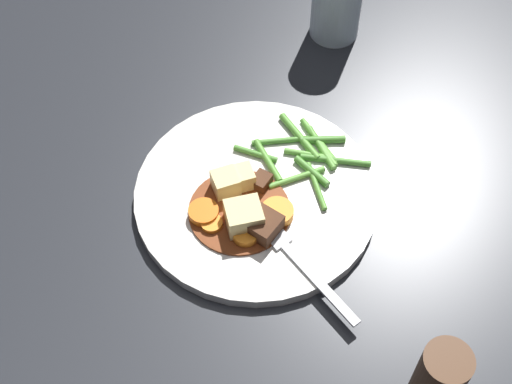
% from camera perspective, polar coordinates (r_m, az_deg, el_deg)
% --- Properties ---
extents(ground_plane, '(3.00, 3.00, 0.00)m').
position_cam_1_polar(ground_plane, '(0.84, 0.00, -0.54)').
color(ground_plane, '#26282D').
extents(dinner_plate, '(0.27, 0.27, 0.01)m').
position_cam_1_polar(dinner_plate, '(0.83, 0.00, -0.27)').
color(dinner_plate, white).
rests_on(dinner_plate, ground_plane).
extents(stew_sauce, '(0.11, 0.11, 0.00)m').
position_cam_1_polar(stew_sauce, '(0.81, -1.06, -1.63)').
color(stew_sauce, brown).
rests_on(stew_sauce, dinner_plate).
extents(carrot_slice_0, '(0.03, 0.03, 0.01)m').
position_cam_1_polar(carrot_slice_0, '(0.80, -3.46, -2.49)').
color(carrot_slice_0, orange).
rests_on(carrot_slice_0, dinner_plate).
extents(carrot_slice_1, '(0.04, 0.04, 0.01)m').
position_cam_1_polar(carrot_slice_1, '(0.80, 1.66, -1.61)').
color(carrot_slice_1, orange).
rests_on(carrot_slice_1, dinner_plate).
extents(carrot_slice_2, '(0.05, 0.05, 0.01)m').
position_cam_1_polar(carrot_slice_2, '(0.80, -4.08, -1.63)').
color(carrot_slice_2, orange).
rests_on(carrot_slice_2, dinner_plate).
extents(carrot_slice_3, '(0.04, 0.04, 0.01)m').
position_cam_1_polar(carrot_slice_3, '(0.79, -0.82, -3.35)').
color(carrot_slice_3, orange).
rests_on(carrot_slice_3, dinner_plate).
extents(potato_chunk_0, '(0.05, 0.05, 0.03)m').
position_cam_1_polar(potato_chunk_0, '(0.79, -0.95, -1.98)').
color(potato_chunk_0, '#EAD68C').
rests_on(potato_chunk_0, dinner_plate).
extents(potato_chunk_1, '(0.03, 0.03, 0.03)m').
position_cam_1_polar(potato_chunk_1, '(0.82, -1.21, 0.89)').
color(potato_chunk_1, '#EAD68C').
rests_on(potato_chunk_1, dinner_plate).
extents(potato_chunk_2, '(0.04, 0.04, 0.03)m').
position_cam_1_polar(potato_chunk_2, '(0.82, -2.38, 0.67)').
color(potato_chunk_2, '#EAD68C').
rests_on(potato_chunk_2, dinner_plate).
extents(meat_chunk_0, '(0.02, 0.02, 0.02)m').
position_cam_1_polar(meat_chunk_0, '(0.82, 0.39, 0.82)').
color(meat_chunk_0, '#4C2B19').
rests_on(meat_chunk_0, dinner_plate).
extents(meat_chunk_1, '(0.04, 0.03, 0.02)m').
position_cam_1_polar(meat_chunk_1, '(0.79, 0.60, -2.65)').
color(meat_chunk_1, '#4C2B19').
rests_on(meat_chunk_1, dinner_plate).
extents(green_bean_0, '(0.03, 0.05, 0.01)m').
position_cam_1_polar(green_bean_0, '(0.85, 4.05, 2.93)').
color(green_bean_0, '#66AD42').
rests_on(green_bean_0, dinner_plate).
extents(green_bean_1, '(0.05, 0.05, 0.01)m').
position_cam_1_polar(green_bean_1, '(0.83, 4.70, 0.47)').
color(green_bean_1, '#599E38').
rests_on(green_bean_1, dinner_plate).
extents(green_bean_2, '(0.04, 0.07, 0.01)m').
position_cam_1_polar(green_bean_2, '(0.87, 4.92, 3.96)').
color(green_bean_2, '#599E38').
rests_on(green_bean_2, dinner_plate).
extents(green_bean_3, '(0.04, 0.06, 0.01)m').
position_cam_1_polar(green_bean_3, '(0.86, 5.07, 3.44)').
color(green_bean_3, '#599E38').
rests_on(green_bean_3, dinner_plate).
extents(green_bean_4, '(0.04, 0.07, 0.01)m').
position_cam_1_polar(green_bean_4, '(0.86, 4.96, 3.73)').
color(green_bean_4, '#66AD42').
rests_on(green_bean_4, dinner_plate).
extents(green_bean_5, '(0.04, 0.06, 0.01)m').
position_cam_1_polar(green_bean_5, '(0.85, 0.92, 2.43)').
color(green_bean_5, '#599E38').
rests_on(green_bean_5, dinner_plate).
extents(green_bean_6, '(0.04, 0.08, 0.01)m').
position_cam_1_polar(green_bean_6, '(0.85, 6.19, 2.46)').
color(green_bean_6, '#4C8E33').
rests_on(green_bean_6, dinner_plate).
extents(green_bean_7, '(0.02, 0.05, 0.01)m').
position_cam_1_polar(green_bean_7, '(0.84, 4.36, 1.60)').
color(green_bean_7, '#4C8E33').
rests_on(green_bean_7, dinner_plate).
extents(green_bean_8, '(0.02, 0.05, 0.01)m').
position_cam_1_polar(green_bean_8, '(0.85, -0.04, 2.99)').
color(green_bean_8, '#4C8E33').
rests_on(green_bean_8, dinner_plate).
extents(green_bean_9, '(0.04, 0.07, 0.01)m').
position_cam_1_polar(green_bean_9, '(0.87, 3.38, 4.32)').
color(green_bean_9, '#599E38').
rests_on(green_bean_9, dinner_plate).
extents(green_bean_10, '(0.04, 0.05, 0.01)m').
position_cam_1_polar(green_bean_10, '(0.87, 5.21, 4.06)').
color(green_bean_10, '#4C8E33').
rests_on(green_bean_10, dinner_plate).
extents(green_bean_11, '(0.06, 0.04, 0.01)m').
position_cam_1_polar(green_bean_11, '(0.83, 3.19, 1.12)').
color(green_bean_11, '#66AD42').
rests_on(green_bean_11, dinner_plate).
extents(green_bean_12, '(0.05, 0.06, 0.01)m').
position_cam_1_polar(green_bean_12, '(0.87, 1.88, 4.00)').
color(green_bean_12, '#4C8E33').
rests_on(green_bean_12, dinner_plate).
extents(fork, '(0.07, 0.17, 0.00)m').
position_cam_1_polar(fork, '(0.78, 3.24, -5.25)').
color(fork, silver).
rests_on(fork, dinner_plate).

